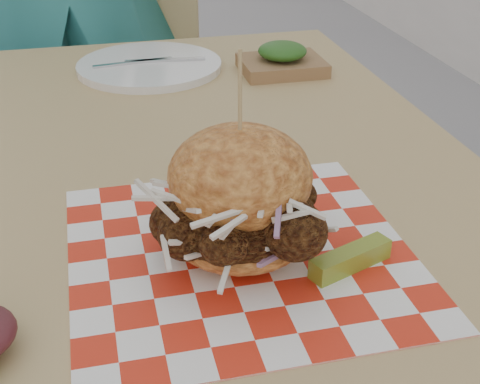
% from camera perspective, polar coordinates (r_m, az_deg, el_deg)
% --- Properties ---
extents(patio_table, '(0.80, 1.20, 0.75)m').
position_cam_1_polar(patio_table, '(0.95, -4.49, -1.90)').
color(patio_table, tan).
rests_on(patio_table, ground).
extents(patio_chair, '(0.51, 0.52, 0.95)m').
position_cam_1_polar(patio_chair, '(1.89, -8.67, 10.01)').
color(patio_chair, tan).
rests_on(patio_chair, ground).
extents(paper_liner, '(0.36, 0.36, 0.00)m').
position_cam_1_polar(paper_liner, '(0.72, 0.00, -5.16)').
color(paper_liner, red).
rests_on(paper_liner, patio_table).
extents(sandwich, '(0.20, 0.20, 0.22)m').
position_cam_1_polar(sandwich, '(0.69, 0.00, -0.82)').
color(sandwich, '#E29140').
rests_on(sandwich, paper_liner).
extents(pickle_spear, '(0.10, 0.05, 0.02)m').
position_cam_1_polar(pickle_spear, '(0.70, 9.41, -5.65)').
color(pickle_spear, olive).
rests_on(pickle_spear, paper_liner).
extents(place_setting, '(0.27, 0.27, 0.02)m').
position_cam_1_polar(place_setting, '(1.28, -7.73, 10.62)').
color(place_setting, white).
rests_on(place_setting, patio_table).
extents(kraft_tray, '(0.15, 0.12, 0.06)m').
position_cam_1_polar(kraft_tray, '(1.26, 3.61, 11.17)').
color(kraft_tray, olive).
rests_on(kraft_tray, patio_table).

